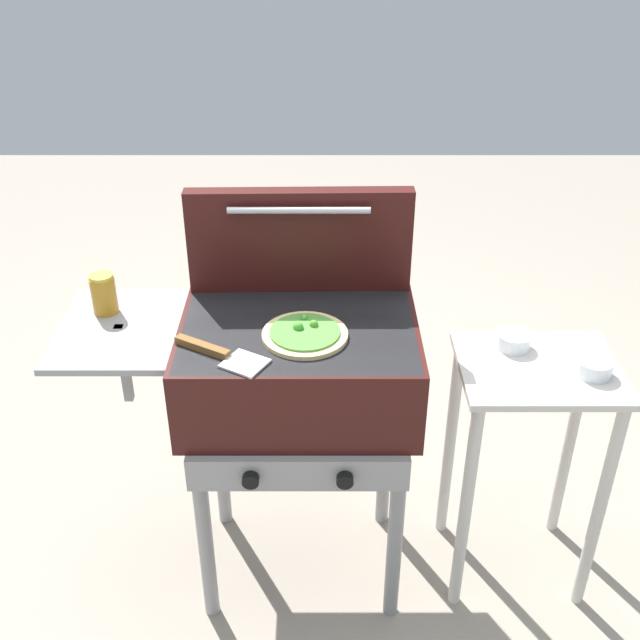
{
  "coord_description": "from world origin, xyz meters",
  "views": [
    {
      "loc": [
        0.06,
        -1.74,
        1.97
      ],
      "look_at": [
        0.05,
        0.0,
        0.92
      ],
      "focal_mm": 43.1,
      "sensor_mm": 36.0,
      "label": 1
    }
  ],
  "objects_px": {
    "grill": "(297,372)",
    "prep_table": "(531,430)",
    "spatula": "(222,353)",
    "pizza_veggie": "(307,334)",
    "topping_bowl_far": "(597,368)",
    "topping_bowl_near": "(516,341)",
    "sauce_jar": "(107,293)"
  },
  "relations": [
    {
      "from": "pizza_veggie",
      "to": "spatula",
      "type": "distance_m",
      "value": 0.23
    },
    {
      "from": "grill",
      "to": "prep_table",
      "type": "relative_size",
      "value": 1.24
    },
    {
      "from": "sauce_jar",
      "to": "topping_bowl_near",
      "type": "xyz_separation_m",
      "value": [
        1.13,
        0.02,
        -0.16
      ]
    },
    {
      "from": "spatula",
      "to": "prep_table",
      "type": "xyz_separation_m",
      "value": [
        0.85,
        0.14,
        -0.36
      ]
    },
    {
      "from": "prep_table",
      "to": "topping_bowl_far",
      "type": "height_order",
      "value": "topping_bowl_far"
    },
    {
      "from": "grill",
      "to": "sauce_jar",
      "type": "bearing_deg",
      "value": 171.0
    },
    {
      "from": "grill",
      "to": "prep_table",
      "type": "height_order",
      "value": "grill"
    },
    {
      "from": "spatula",
      "to": "grill",
      "type": "bearing_deg",
      "value": 37.37
    },
    {
      "from": "spatula",
      "to": "topping_bowl_near",
      "type": "distance_m",
      "value": 0.84
    },
    {
      "from": "pizza_veggie",
      "to": "prep_table",
      "type": "xyz_separation_m",
      "value": [
        0.64,
        0.05,
        -0.36
      ]
    },
    {
      "from": "grill",
      "to": "sauce_jar",
      "type": "xyz_separation_m",
      "value": [
        -0.51,
        0.08,
        0.2
      ]
    },
    {
      "from": "grill",
      "to": "topping_bowl_near",
      "type": "xyz_separation_m",
      "value": [
        0.62,
        0.1,
        0.04
      ]
    },
    {
      "from": "prep_table",
      "to": "sauce_jar",
      "type": "bearing_deg",
      "value": 176.29
    },
    {
      "from": "grill",
      "to": "topping_bowl_near",
      "type": "relative_size",
      "value": 9.83
    },
    {
      "from": "grill",
      "to": "spatula",
      "type": "xyz_separation_m",
      "value": [
        -0.18,
        -0.14,
        0.15
      ]
    },
    {
      "from": "pizza_veggie",
      "to": "topping_bowl_far",
      "type": "relative_size",
      "value": 2.31
    },
    {
      "from": "sauce_jar",
      "to": "pizza_veggie",
      "type": "bearing_deg",
      "value": -13.15
    },
    {
      "from": "pizza_veggie",
      "to": "sauce_jar",
      "type": "height_order",
      "value": "sauce_jar"
    },
    {
      "from": "grill",
      "to": "topping_bowl_near",
      "type": "height_order",
      "value": "grill"
    },
    {
      "from": "grill",
      "to": "topping_bowl_far",
      "type": "bearing_deg",
      "value": -2.46
    },
    {
      "from": "grill",
      "to": "topping_bowl_far",
      "type": "xyz_separation_m",
      "value": [
        0.81,
        -0.03,
        0.04
      ]
    },
    {
      "from": "prep_table",
      "to": "topping_bowl_near",
      "type": "relative_size",
      "value": 7.92
    },
    {
      "from": "prep_table",
      "to": "topping_bowl_far",
      "type": "bearing_deg",
      "value": -16.36
    },
    {
      "from": "grill",
      "to": "spatula",
      "type": "distance_m",
      "value": 0.27
    },
    {
      "from": "spatula",
      "to": "topping_bowl_far",
      "type": "height_order",
      "value": "spatula"
    },
    {
      "from": "prep_table",
      "to": "topping_bowl_near",
      "type": "bearing_deg",
      "value": 120.32
    },
    {
      "from": "grill",
      "to": "pizza_veggie",
      "type": "distance_m",
      "value": 0.16
    },
    {
      "from": "spatula",
      "to": "prep_table",
      "type": "relative_size",
      "value": 0.33
    },
    {
      "from": "pizza_veggie",
      "to": "topping_bowl_far",
      "type": "distance_m",
      "value": 0.78
    },
    {
      "from": "spatula",
      "to": "topping_bowl_far",
      "type": "bearing_deg",
      "value": 5.94
    },
    {
      "from": "pizza_veggie",
      "to": "spatula",
      "type": "bearing_deg",
      "value": -156.62
    },
    {
      "from": "pizza_veggie",
      "to": "topping_bowl_near",
      "type": "xyz_separation_m",
      "value": [
        0.59,
        0.14,
        -0.12
      ]
    }
  ]
}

